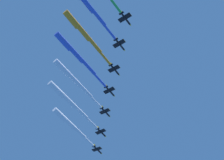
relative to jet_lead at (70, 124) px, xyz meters
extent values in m
cylinder|color=black|center=(-4.04, 28.57, -0.07)|extent=(2.69, 9.10, 1.38)
cone|color=#EAB70C|center=(-4.78, 33.56, -0.07)|extent=(1.49, 1.48, 1.31)
cylinder|color=black|center=(-3.34, 23.87, -0.07)|extent=(1.11, 0.75, 1.03)
ellipsoid|color=black|center=(-4.19, 30.54, 0.38)|extent=(1.20, 2.02, 0.88)
cube|color=black|center=(-3.97, 28.03, -0.12)|extent=(8.37, 3.86, 2.65)
cube|color=#EAB70C|center=(-7.59, 27.49, 1.10)|extent=(1.03, 2.38, 0.31)
cube|color=#EAB70C|center=(-0.32, 28.57, -1.21)|extent=(1.03, 2.38, 0.31)
cube|color=black|center=(-3.48, 24.83, -0.07)|extent=(3.21, 1.54, 1.05)
cube|color=#EAB70C|center=(-3.20, 24.87, 0.84)|extent=(0.88, 1.49, 1.85)
cylinder|color=white|center=(-2.58, 18.80, -0.07)|extent=(3.37, 11.24, 1.76)
cylinder|color=white|center=(-0.88, 9.29, -0.16)|extent=(4.24, 11.37, 2.63)
cylinder|color=white|center=(0.16, -0.31, -0.04)|extent=(5.11, 11.50, 3.51)
cylinder|color=white|center=(1.16, -9.92, 0.10)|extent=(5.98, 11.63, 4.39)
cylinder|color=black|center=(9.68, 19.74, -0.43)|extent=(2.59, 9.10, 1.35)
cone|color=#EAB70C|center=(8.98, 24.74, -0.43)|extent=(1.45, 1.47, 1.29)
cylinder|color=black|center=(10.33, 15.04, -0.43)|extent=(1.09, 0.73, 1.02)
ellipsoid|color=black|center=(9.53, 21.72, 0.03)|extent=(1.17, 2.01, 0.86)
cube|color=black|center=(9.74, 19.20, -0.47)|extent=(8.43, 3.80, 2.37)
cube|color=#EAB70C|center=(6.08, 18.69, 0.62)|extent=(1.01, 2.38, 0.28)
cube|color=#EAB70C|center=(13.43, 19.72, -1.43)|extent=(1.01, 2.38, 0.28)
cube|color=black|center=(10.20, 16.00, -0.43)|extent=(3.23, 1.52, 0.95)
cube|color=#EAB70C|center=(10.45, 16.03, 0.49)|extent=(0.81, 1.47, 1.86)
cylinder|color=white|center=(11.15, 9.23, -0.43)|extent=(3.48, 12.91, 1.72)
cylinder|color=white|center=(12.97, -1.75, -0.50)|extent=(4.33, 13.03, 2.58)
cylinder|color=white|center=(14.12, -12.83, -0.39)|extent=(5.19, 13.15, 3.45)
cylinder|color=white|center=(15.25, -23.91, -0.28)|extent=(6.04, 13.27, 4.31)
cylinder|color=black|center=(23.39, 10.91, 0.84)|extent=(2.69, 9.11, 1.39)
cone|color=#EAB70C|center=(22.66, 15.91, 0.84)|extent=(1.50, 1.48, 1.32)
cylinder|color=black|center=(24.08, 6.21, 0.84)|extent=(1.12, 0.75, 1.05)
ellipsoid|color=black|center=(23.25, 12.89, 1.28)|extent=(1.20, 2.02, 0.89)
cube|color=black|center=(23.46, 10.38, 0.79)|extent=(8.31, 3.84, 2.82)
cube|color=#EAB70C|center=(19.87, 9.85, 2.09)|extent=(1.02, 2.38, 0.32)
cube|color=#EAB70C|center=(27.09, 10.91, -0.38)|extent=(1.02, 2.38, 0.32)
cube|color=black|center=(23.94, 7.17, 0.84)|extent=(3.19, 1.53, 1.12)
cube|color=#EAB70C|center=(24.24, 7.22, 1.74)|extent=(0.92, 1.49, 1.84)
cylinder|color=white|center=(24.90, 0.67, 0.84)|extent=(3.54, 12.33, 1.77)
cylinder|color=white|center=(26.73, -9.79, 0.74)|extent=(4.41, 12.46, 2.66)
cylinder|color=white|center=(27.89, -20.35, 0.88)|extent=(5.29, 12.59, 3.55)
cylinder|color=white|center=(29.02, -30.91, 1.02)|extent=(6.17, 12.72, 4.44)
cylinder|color=black|center=(37.11, 2.09, 1.25)|extent=(2.69, 9.10, 1.37)
cone|color=#EAB70C|center=(36.36, 7.08, 1.25)|extent=(1.48, 1.48, 1.30)
cylinder|color=black|center=(37.81, -2.61, 1.25)|extent=(1.10, 0.75, 1.03)
ellipsoid|color=black|center=(36.95, 4.06, 1.70)|extent=(1.19, 2.02, 0.87)
cube|color=black|center=(37.17, 1.55, 1.21)|extent=(8.40, 3.87, 2.53)
cube|color=#EAB70C|center=(33.54, 1.00, 2.37)|extent=(1.03, 2.38, 0.30)
cube|color=#EAB70C|center=(40.84, 2.10, 0.18)|extent=(1.03, 2.38, 0.30)
cube|color=black|center=(37.67, -1.65, 1.25)|extent=(3.23, 1.55, 1.01)
cube|color=#EAB70C|center=(37.94, -1.61, 2.16)|extent=(0.86, 1.48, 1.86)
cylinder|color=blue|center=(38.68, -8.35, 1.25)|extent=(3.60, 12.77, 1.74)
cylinder|color=blue|center=(40.59, -19.18, 1.17)|extent=(4.46, 12.90, 2.61)
cylinder|color=blue|center=(41.84, -30.12, 1.29)|extent=(5.32, 13.03, 3.48)
cylinder|color=blue|center=(43.06, -41.06, 1.41)|extent=(6.18, 13.16, 4.35)
cylinder|color=black|center=(50.82, -6.74, 0.21)|extent=(2.86, 9.11, 1.39)
cone|color=#EAB70C|center=(49.99, -1.76, 0.21)|extent=(1.52, 1.50, 1.32)
cylinder|color=black|center=(51.61, -11.42, 0.21)|extent=(1.13, 0.76, 1.05)
ellipsoid|color=black|center=(50.64, -4.76, 0.65)|extent=(1.24, 2.03, 0.89)
cube|color=black|center=(50.90, -7.27, 0.16)|extent=(8.34, 3.99, 2.82)
cube|color=#EAB70C|center=(47.32, -7.87, 1.46)|extent=(1.07, 2.38, 0.32)
cube|color=#EAB70C|center=(54.52, -6.67, -1.00)|extent=(1.07, 2.38, 0.32)
cube|color=black|center=(51.45, -10.47, 0.21)|extent=(3.20, 1.59, 1.12)
cube|color=#EAB70C|center=(51.75, -10.42, 1.11)|extent=(0.94, 1.50, 1.84)
cylinder|color=orange|center=(52.48, -16.62, 0.21)|extent=(3.64, 11.56, 1.77)
cylinder|color=orange|center=(54.40, -26.37, 0.11)|extent=(4.52, 11.71, 2.66)
cylinder|color=orange|center=(55.66, -36.24, 0.25)|extent=(5.39, 11.86, 3.55)
cylinder|color=orange|center=(56.89, -46.11, 0.39)|extent=(6.27, 12.00, 4.44)
cylinder|color=black|center=(64.54, -15.57, 1.55)|extent=(2.78, 9.10, 1.37)
cone|color=#EAB70C|center=(63.74, -10.58, 1.55)|extent=(1.49, 1.49, 1.30)
cylinder|color=black|center=(65.29, -20.26, 1.55)|extent=(1.11, 0.76, 1.03)
ellipsoid|color=black|center=(64.36, -13.59, 2.00)|extent=(1.21, 2.02, 0.87)
cube|color=black|center=(64.61, -16.10, 1.51)|extent=(8.40, 3.94, 2.58)
cube|color=#EAB70C|center=(60.99, -16.68, 2.69)|extent=(1.05, 2.38, 0.30)
cube|color=#EAB70C|center=(68.27, -15.52, 0.45)|extent=(1.05, 2.38, 0.30)
cube|color=black|center=(65.14, -19.30, 1.55)|extent=(3.23, 1.58, 1.03)
cube|color=#EAB70C|center=(65.41, -19.25, 2.46)|extent=(0.88, 1.49, 1.85)
cylinder|color=blue|center=(66.14, -25.53, 1.55)|extent=(3.56, 11.71, 1.75)
cylinder|color=blue|center=(68.01, -35.43, 1.47)|extent=(4.42, 11.85, 2.62)
cylinder|color=blue|center=(69.22, -45.43, 1.59)|extent=(5.28, 11.99, 3.49)
cylinder|color=black|center=(78.26, -24.39, 0.47)|extent=(2.80, 9.11, 1.38)
cone|color=#EAB70C|center=(77.45, -19.41, 0.47)|extent=(1.51, 1.49, 1.32)
cylinder|color=black|center=(79.01, -29.08, 0.47)|extent=(1.12, 0.76, 1.04)
ellipsoid|color=black|center=(78.08, -22.41, 0.91)|extent=(1.22, 2.02, 0.88)
cube|color=black|center=(78.33, -24.93, 0.42)|extent=(8.37, 3.95, 2.71)
cube|color=#EAB70C|center=(74.73, -25.51, 1.67)|extent=(1.05, 2.38, 0.31)
cube|color=#EAB70C|center=(81.97, -24.34, -0.69)|extent=(1.05, 2.38, 0.31)
cube|color=black|center=(78.86, -28.12, 0.47)|extent=(3.21, 1.58, 1.08)
cube|color=#EAB70C|center=(79.14, -28.08, 1.37)|extent=(0.91, 1.49, 1.85)
cylinder|color=green|center=(79.86, -34.33, 0.47)|extent=(3.58, 11.66, 1.76)
camera|label=1|loc=(108.37, -63.33, -163.78)|focal=47.54mm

